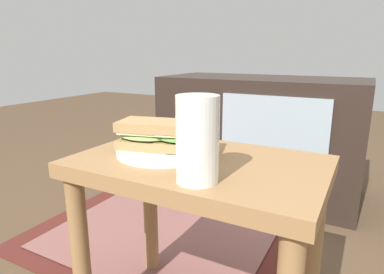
{
  "coord_description": "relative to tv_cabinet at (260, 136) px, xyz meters",
  "views": [
    {
      "loc": [
        0.33,
        -0.64,
        0.69
      ],
      "look_at": [
        -0.02,
        0.0,
        0.51
      ],
      "focal_mm": 31.04,
      "sensor_mm": 36.0,
      "label": 1
    }
  ],
  "objects": [
    {
      "name": "beer_glass",
      "position": [
        0.2,
        -1.07,
        0.25
      ],
      "size": [
        0.08,
        0.08,
        0.16
      ],
      "color": "silver",
      "rests_on": "side_table"
    },
    {
      "name": "sandwich_back",
      "position": [
        0.09,
        -0.93,
        0.21
      ],
      "size": [
        0.15,
        0.12,
        0.07
      ],
      "color": "#9E7A4C",
      "rests_on": "plate"
    },
    {
      "name": "tv_cabinet",
      "position": [
        0.0,
        0.0,
        0.0
      ],
      "size": [
        0.96,
        0.46,
        0.58
      ],
      "color": "black",
      "rests_on": "ground"
    },
    {
      "name": "plate",
      "position": [
        0.04,
        -0.94,
        0.17
      ],
      "size": [
        0.23,
        0.23,
        0.01
      ],
      "primitive_type": "cylinder",
      "color": "silver",
      "rests_on": "side_table"
    },
    {
      "name": "sandwich_front",
      "position": [
        -0.0,
        -0.95,
        0.21
      ],
      "size": [
        0.16,
        0.13,
        0.07
      ],
      "color": "#9E7A4C",
      "rests_on": "plate"
    },
    {
      "name": "area_rug",
      "position": [
        -0.19,
        -0.63,
        -0.29
      ],
      "size": [
        0.98,
        0.75,
        0.01
      ],
      "color": "#4C1E19",
      "rests_on": "ground"
    },
    {
      "name": "side_table",
      "position": [
        0.14,
        -0.95,
        0.08
      ],
      "size": [
        0.56,
        0.36,
        0.46
      ],
      "color": "olive",
      "rests_on": "ground"
    }
  ]
}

